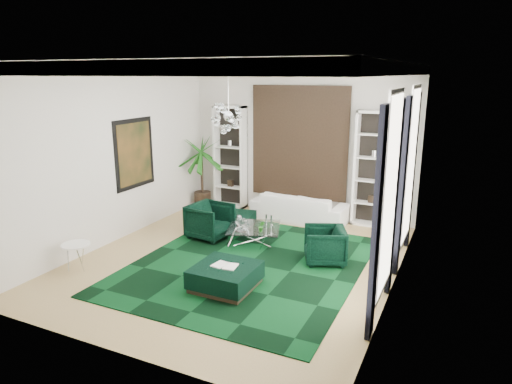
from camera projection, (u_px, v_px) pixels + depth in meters
The scene contains 30 objects.
floor at pixel (239, 260), 9.20m from camera, with size 6.00×7.00×0.02m, color tan.
ceiling at pixel (236, 64), 8.23m from camera, with size 6.00×7.00×0.02m, color white.
wall_back at pixel (300, 143), 11.79m from camera, with size 6.00×0.02×3.80m, color silver.
wall_front at pixel (107, 219), 5.64m from camera, with size 6.00×0.02×3.80m, color silver.
wall_left at pixel (115, 155), 9.95m from camera, with size 0.02×7.00×3.80m, color silver.
wall_right at pixel (400, 183), 7.47m from camera, with size 0.02×7.00×3.80m, color silver.
crown_molding at pixel (237, 70), 8.26m from camera, with size 6.00×7.00×0.18m, color white, non-canonical shape.
ceiling_medallion at pixel (244, 66), 8.50m from camera, with size 0.90×0.90×0.05m, color white.
tapestry at pixel (299, 143), 11.74m from camera, with size 2.50×0.06×2.80m, color black.
shelving_left at pixel (230, 157), 12.54m from camera, with size 0.90×0.38×2.80m, color white, non-canonical shape.
shelving_right at pixel (373, 170), 10.94m from camera, with size 0.90×0.38×2.80m, color white, non-canonical shape.
painting at pixel (135, 154), 10.47m from camera, with size 0.04×1.30×1.60m, color black.
window_near at pixel (390, 196), 6.69m from camera, with size 0.03×1.10×2.90m, color white.
curtain_near_a at pixel (376, 227), 6.09m from camera, with size 0.07×0.30×3.25m, color black.
curtain_near_b at pixel (395, 199), 7.46m from camera, with size 0.07×0.30×3.25m, color black.
window_far at pixel (411, 166), 8.80m from camera, with size 0.03×1.10×2.90m, color white.
curtain_far_a at pixel (402, 188), 8.19m from camera, with size 0.07×0.30×3.25m, color black.
curtain_far_b at pixel (413, 171), 9.56m from camera, with size 0.07×0.30×3.25m, color black.
rug at pixel (249, 264), 8.95m from camera, with size 4.20×5.00×0.02m, color black.
sofa at pixel (300, 207), 11.55m from camera, with size 2.40×0.94×0.70m, color white.
armchair_left at pixel (210, 221), 10.31m from camera, with size 0.85×0.88×0.80m, color black.
armchair_right at pixel (325, 245), 8.97m from camera, with size 0.77×0.79×0.72m, color black.
coffee_table at pixel (254, 235), 10.03m from camera, with size 1.10×1.10×0.38m, color white, non-canonical shape.
ottoman_side at pixel (236, 221), 11.01m from camera, with size 0.83×0.83×0.37m, color black.
ottoman_front at pixel (225, 277), 7.92m from camera, with size 1.04×1.04×0.41m, color black.
book at pixel (225, 265), 7.87m from camera, with size 0.43×0.29×0.03m, color white.
side_table at pixel (77, 257), 8.65m from camera, with size 0.53×0.53×0.51m, color white.
palm at pixel (202, 162), 12.54m from camera, with size 1.58×1.58×2.52m, color #1E6218, non-canonical shape.
chandelier at pixel (229, 116), 8.60m from camera, with size 0.75×0.75×0.68m, color white, non-canonical shape.
table_plant at pixel (261, 226), 9.64m from camera, with size 0.13×0.11×0.24m, color #1E6218.
Camera 1 is at (3.95, -7.59, 3.65)m, focal length 32.00 mm.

